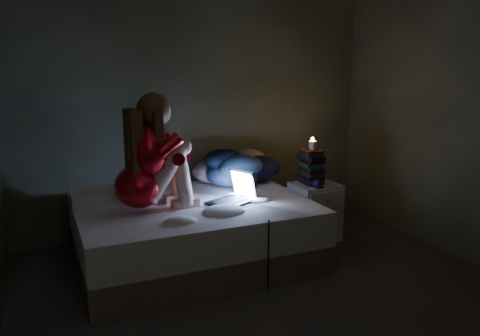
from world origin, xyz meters
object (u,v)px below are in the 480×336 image
laptop (231,187)px  candle (312,149)px  woman (137,153)px  nightstand (315,211)px  bed (194,232)px  phone (316,186)px

laptop → candle: (0.91, 0.22, 0.22)m
woman → laptop: bearing=-12.9°
nightstand → laptop: bearing=-170.6°
bed → candle: (1.19, 0.07, 0.62)m
candle → phone: (-0.03, -0.13, -0.33)m
bed → woman: (-0.46, -0.04, 0.72)m
laptop → nightstand: (0.94, 0.18, -0.38)m
candle → laptop: bearing=-166.7°
laptop → phone: (0.88, 0.09, -0.10)m
woman → laptop: size_ratio=2.43×
bed → woman: woman is taller
bed → phone: phone is taller
bed → phone: bearing=-2.8°
bed → laptop: 0.50m
nightstand → phone: phone is taller
nightstand → candle: 0.61m
laptop → phone: size_ratio=2.72×
nightstand → candle: (-0.03, 0.03, 0.60)m
laptop → nightstand: size_ratio=0.70×
laptop → phone: 0.89m
candle → phone: 0.35m
woman → candle: 1.66m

